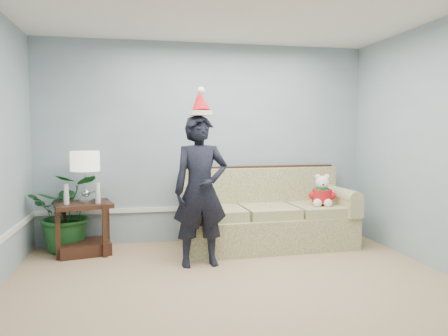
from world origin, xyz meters
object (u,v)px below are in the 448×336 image
houseplant (68,212)px  teddy_bear (322,194)px  sofa (266,218)px  side_table (84,234)px  table_lamp (85,163)px  man (201,191)px

houseplant → teddy_bear: bearing=-7.4°
sofa → side_table: bearing=176.5°
side_table → houseplant: bearing=137.9°
side_table → houseplant: size_ratio=0.78×
sofa → houseplant: (-2.51, 0.23, 0.13)m
table_lamp → teddy_bear: bearing=-5.2°
man → side_table: bearing=147.2°
sofa → teddy_bear: (0.71, -0.19, 0.33)m
sofa → side_table: sofa is taller
table_lamp → houseplant: size_ratio=0.63×
sofa → side_table: size_ratio=2.91×
houseplant → table_lamp: bearing=-32.5°
man → teddy_bear: man is taller
side_table → sofa: bearing=-1.1°
table_lamp → man: man is taller
table_lamp → side_table: bearing=-131.3°
side_table → table_lamp: table_lamp is taller
table_lamp → man: size_ratio=0.37×
teddy_bear → side_table: bearing=-166.1°
side_table → houseplant: houseplant is taller
side_table → teddy_bear: 3.06m
side_table → man: size_ratio=0.46×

